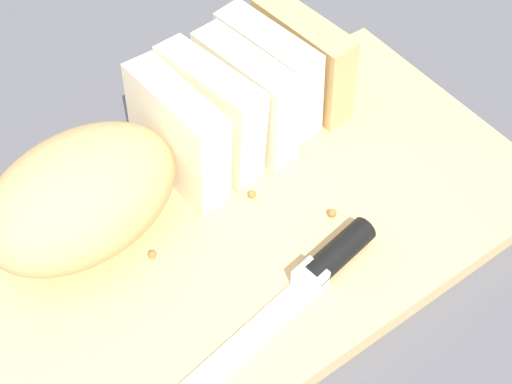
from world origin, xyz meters
name	(u,v)px	position (x,y,z in m)	size (l,w,h in m)	color
ground_plane	(256,231)	(0.00, 0.00, 0.00)	(3.00, 3.00, 0.00)	#4C4C51
cutting_board	(256,223)	(0.00, 0.00, 0.01)	(0.46, 0.26, 0.02)	tan
bread_loaf	(164,144)	(-0.04, 0.07, 0.06)	(0.33, 0.14, 0.09)	tan
bread_knife	(296,292)	(-0.02, -0.08, 0.03)	(0.30, 0.07, 0.02)	silver
crumb_near_knife	(226,165)	(0.01, 0.05, 0.03)	(0.01, 0.01, 0.01)	#996633
crumb_near_loaf	(332,213)	(0.05, -0.04, 0.03)	(0.01, 0.01, 0.01)	#996633
crumb_stray_left	(252,194)	(0.01, 0.02, 0.02)	(0.01, 0.01, 0.01)	#996633
crumb_stray_right	(152,254)	(-0.09, 0.01, 0.02)	(0.01, 0.01, 0.01)	#996633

